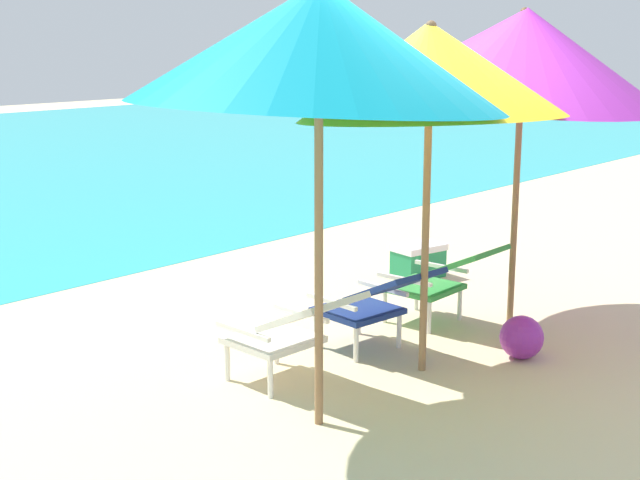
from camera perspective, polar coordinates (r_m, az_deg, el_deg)
name	(u,v)px	position (r m, az deg, el deg)	size (l,w,h in m)	color
ground_plane	(74,264)	(9.28, -15.39, -1.50)	(40.00, 40.00, 0.00)	beige
lounge_chair_left	(291,327)	(5.76, -1.84, -5.59)	(0.57, 0.90, 0.68)	silver
lounge_chair_center	(375,299)	(6.37, 3.52, -3.79)	(0.62, 0.93, 0.68)	navy
lounge_chair_right	(442,276)	(7.03, 7.76, -2.29)	(0.56, 0.89, 0.68)	#338E3D
beach_umbrella_left	(319,45)	(4.90, -0.08, 12.32)	(2.56, 2.54, 2.56)	olive
beach_umbrella_center	(430,71)	(5.81, 7.01, 10.64)	(2.09, 2.11, 2.36)	olive
beach_umbrella_right	(523,54)	(7.01, 12.78, 11.45)	(2.25, 2.30, 2.52)	olive
beach_ball	(522,337)	(6.50, 12.71, -6.06)	(0.31, 0.31, 0.31)	purple
cooler_box	(418,260)	(8.49, 6.26, -1.30)	(0.52, 0.41, 0.32)	#1E844C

